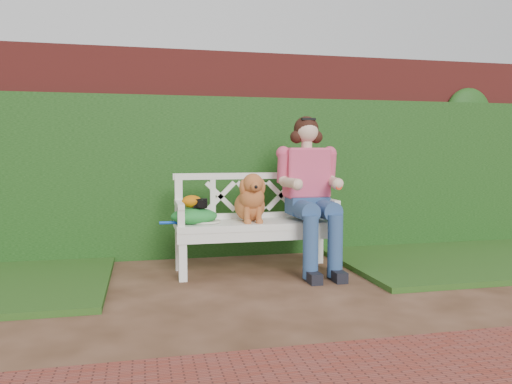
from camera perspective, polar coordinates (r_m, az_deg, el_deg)
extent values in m
plane|color=#3C2415|center=(3.88, -0.29, -12.22)|extent=(60.00, 60.00, 0.00)
cube|color=maroon|center=(5.58, -4.56, 4.37)|extent=(10.00, 0.30, 2.20)
cube|color=#2C5F20|center=(5.37, -4.20, 1.70)|extent=(10.00, 0.18, 1.70)
cube|color=#163B10|center=(5.65, 22.19, -6.92)|extent=(2.60, 2.00, 0.05)
cube|color=black|center=(4.51, -6.38, -1.27)|extent=(0.14, 0.11, 0.08)
ellipsoid|color=#C06207|center=(4.52, -7.35, -1.08)|extent=(0.19, 0.14, 0.11)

